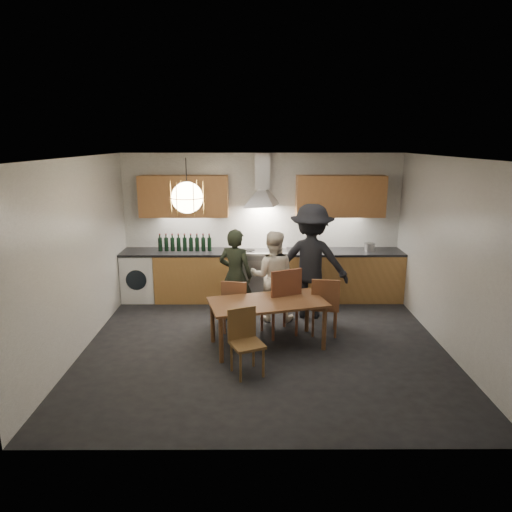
{
  "coord_description": "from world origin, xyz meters",
  "views": [
    {
      "loc": [
        -0.14,
        -5.94,
        2.81
      ],
      "look_at": [
        -0.12,
        0.4,
        1.2
      ],
      "focal_mm": 32.0,
      "sensor_mm": 36.0,
      "label": 1
    }
  ],
  "objects_px": {
    "chair_front": "(245,337)",
    "wine_bottles": "(185,242)",
    "person_left": "(235,275)",
    "mixing_bowl": "(314,249)",
    "chair_back_left": "(235,303)",
    "person_right": "(311,261)",
    "person_mid": "(273,276)",
    "dining_table": "(267,306)",
    "stock_pot": "(370,247)"
  },
  "relations": [
    {
      "from": "dining_table",
      "to": "wine_bottles",
      "type": "distance_m",
      "value": 2.48
    },
    {
      "from": "dining_table",
      "to": "person_right",
      "type": "relative_size",
      "value": 0.93
    },
    {
      "from": "chair_back_left",
      "to": "mixing_bowl",
      "type": "height_order",
      "value": "mixing_bowl"
    },
    {
      "from": "person_mid",
      "to": "wine_bottles",
      "type": "height_order",
      "value": "person_mid"
    },
    {
      "from": "person_left",
      "to": "stock_pot",
      "type": "relative_size",
      "value": 8.19
    },
    {
      "from": "chair_front",
      "to": "stock_pot",
      "type": "distance_m",
      "value": 3.52
    },
    {
      "from": "wine_bottles",
      "to": "dining_table",
      "type": "bearing_deg",
      "value": -54.39
    },
    {
      "from": "chair_back_left",
      "to": "chair_front",
      "type": "xyz_separation_m",
      "value": [
        0.16,
        -1.19,
        -0.01
      ]
    },
    {
      "from": "chair_front",
      "to": "chair_back_left",
      "type": "bearing_deg",
      "value": 73.97
    },
    {
      "from": "person_mid",
      "to": "wine_bottles",
      "type": "distance_m",
      "value": 1.84
    },
    {
      "from": "person_left",
      "to": "person_right",
      "type": "xyz_separation_m",
      "value": [
        1.21,
        0.18,
        0.18
      ]
    },
    {
      "from": "wine_bottles",
      "to": "person_right",
      "type": "bearing_deg",
      "value": -21.36
    },
    {
      "from": "mixing_bowl",
      "to": "chair_front",
      "type": "bearing_deg",
      "value": -113.63
    },
    {
      "from": "person_mid",
      "to": "chair_front",
      "type": "bearing_deg",
      "value": 82.33
    },
    {
      "from": "mixing_bowl",
      "to": "dining_table",
      "type": "bearing_deg",
      "value": -114.16
    },
    {
      "from": "person_left",
      "to": "person_right",
      "type": "bearing_deg",
      "value": -152.43
    },
    {
      "from": "dining_table",
      "to": "wine_bottles",
      "type": "bearing_deg",
      "value": 110.79
    },
    {
      "from": "person_left",
      "to": "mixing_bowl",
      "type": "relative_size",
      "value": 5.57
    },
    {
      "from": "person_right",
      "to": "person_left",
      "type": "bearing_deg",
      "value": 20.35
    },
    {
      "from": "chair_back_left",
      "to": "person_right",
      "type": "distance_m",
      "value": 1.45
    },
    {
      "from": "chair_front",
      "to": "wine_bottles",
      "type": "bearing_deg",
      "value": 88.62
    },
    {
      "from": "chair_back_left",
      "to": "person_right",
      "type": "height_order",
      "value": "person_right"
    },
    {
      "from": "chair_front",
      "to": "person_mid",
      "type": "bearing_deg",
      "value": 53.02
    },
    {
      "from": "person_mid",
      "to": "stock_pot",
      "type": "height_order",
      "value": "person_mid"
    },
    {
      "from": "chair_back_left",
      "to": "chair_front",
      "type": "bearing_deg",
      "value": 108.38
    },
    {
      "from": "stock_pot",
      "to": "person_left",
      "type": "bearing_deg",
      "value": -156.46
    },
    {
      "from": "dining_table",
      "to": "mixing_bowl",
      "type": "distance_m",
      "value": 2.17
    },
    {
      "from": "chair_front",
      "to": "stock_pot",
      "type": "xyz_separation_m",
      "value": [
        2.18,
        2.72,
        0.5
      ]
    },
    {
      "from": "wine_bottles",
      "to": "stock_pot",
      "type": "bearing_deg",
      "value": 0.08
    },
    {
      "from": "person_mid",
      "to": "person_right",
      "type": "distance_m",
      "value": 0.67
    },
    {
      "from": "chair_front",
      "to": "person_left",
      "type": "relative_size",
      "value": 0.55
    },
    {
      "from": "chair_front",
      "to": "person_mid",
      "type": "height_order",
      "value": "person_mid"
    },
    {
      "from": "person_right",
      "to": "wine_bottles",
      "type": "relative_size",
      "value": 1.95
    },
    {
      "from": "chair_back_left",
      "to": "person_left",
      "type": "xyz_separation_m",
      "value": [
        -0.02,
        0.51,
        0.27
      ]
    },
    {
      "from": "mixing_bowl",
      "to": "wine_bottles",
      "type": "height_order",
      "value": "wine_bottles"
    },
    {
      "from": "person_left",
      "to": "person_right",
      "type": "distance_m",
      "value": 1.24
    },
    {
      "from": "chair_back_left",
      "to": "stock_pot",
      "type": "distance_m",
      "value": 2.84
    },
    {
      "from": "stock_pot",
      "to": "chair_front",
      "type": "bearing_deg",
      "value": -128.72
    },
    {
      "from": "person_right",
      "to": "chair_back_left",
      "type": "bearing_deg",
      "value": 41.76
    },
    {
      "from": "chair_front",
      "to": "wine_bottles",
      "type": "distance_m",
      "value": 2.99
    },
    {
      "from": "person_left",
      "to": "person_right",
      "type": "relative_size",
      "value": 0.81
    },
    {
      "from": "chair_back_left",
      "to": "person_left",
      "type": "relative_size",
      "value": 0.56
    },
    {
      "from": "dining_table",
      "to": "stock_pot",
      "type": "xyz_separation_m",
      "value": [
        1.88,
        1.98,
        0.38
      ]
    },
    {
      "from": "dining_table",
      "to": "wine_bottles",
      "type": "height_order",
      "value": "wine_bottles"
    },
    {
      "from": "chair_back_left",
      "to": "person_right",
      "type": "bearing_deg",
      "value": -139.33
    },
    {
      "from": "chair_front",
      "to": "person_left",
      "type": "distance_m",
      "value": 1.72
    },
    {
      "from": "person_right",
      "to": "wine_bottles",
      "type": "xyz_separation_m",
      "value": [
        -2.15,
        0.84,
        0.13
      ]
    },
    {
      "from": "chair_back_left",
      "to": "wine_bottles",
      "type": "height_order",
      "value": "wine_bottles"
    },
    {
      "from": "chair_front",
      "to": "person_right",
      "type": "bearing_deg",
      "value": 37.43
    },
    {
      "from": "person_left",
      "to": "person_mid",
      "type": "distance_m",
      "value": 0.59
    }
  ]
}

